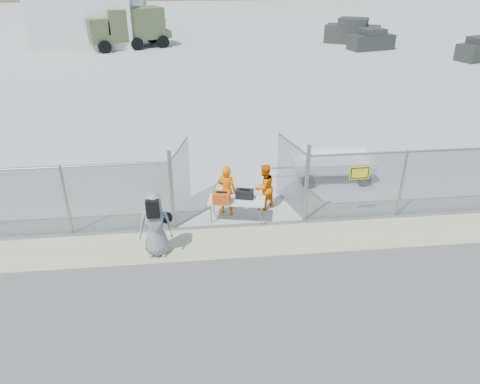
{
  "coord_description": "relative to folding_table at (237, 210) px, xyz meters",
  "views": [
    {
      "loc": [
        -1.34,
        -10.22,
        7.44
      ],
      "look_at": [
        0.0,
        2.0,
        1.1
      ],
      "focal_mm": 35.0,
      "sensor_mm": 36.0,
      "label": 1
    }
  ],
  "objects": [
    {
      "name": "folding_table",
      "position": [
        0.0,
        0.0,
        0.0
      ],
      "size": [
        1.82,
        1.05,
        0.73
      ],
      "primitive_type": null,
      "rotation": [
        0.0,
        0.0,
        -0.21
      ],
      "color": "silver",
      "rests_on": "ground"
    },
    {
      "name": "visitor",
      "position": [
        -2.35,
        -1.55,
        0.56
      ],
      "size": [
        0.92,
        0.62,
        1.84
      ],
      "primitive_type": "imported",
      "rotation": [
        0.0,
        0.0,
        -0.04
      ],
      "color": "gray",
      "rests_on": "ground"
    },
    {
      "name": "dirt_strip",
      "position": [
        0.08,
        -1.23,
        -0.36
      ],
      "size": [
        44.0,
        1.6,
        0.01
      ],
      "primitive_type": "cube",
      "color": "#C2B68A",
      "rests_on": "ground"
    },
    {
      "name": "ground",
      "position": [
        0.08,
        -2.23,
        -0.36
      ],
      "size": [
        160.0,
        160.0,
        0.0
      ],
      "primitive_type": "plane",
      "color": "#4C4C4C"
    },
    {
      "name": "parked_vehicle_near",
      "position": [
        14.2,
        26.94,
        0.48
      ],
      "size": [
        4.01,
        2.5,
        1.68
      ],
      "primitive_type": null,
      "rotation": [
        0.0,
        0.0,
        0.24
      ],
      "color": "#2B2E2B",
      "rests_on": "ground"
    },
    {
      "name": "security_worker_right",
      "position": [
        0.95,
        0.66,
        0.4
      ],
      "size": [
        0.94,
        0.89,
        1.54
      ],
      "primitive_type": "imported",
      "rotation": [
        0.0,
        0.0,
        3.71
      ],
      "color": "#F96500",
      "rests_on": "ground"
    },
    {
      "name": "chain_link_fence",
      "position": [
        0.08,
        -0.23,
        0.74
      ],
      "size": [
        40.0,
        0.2,
        2.2
      ],
      "primitive_type": null,
      "color": "gray",
      "rests_on": "ground"
    },
    {
      "name": "black_duffel",
      "position": [
        0.25,
        0.1,
        0.49
      ],
      "size": [
        0.59,
        0.44,
        0.26
      ],
      "primitive_type": "cube",
      "rotation": [
        0.0,
        0.0,
        -0.26
      ],
      "color": "black",
      "rests_on": "folding_table"
    },
    {
      "name": "orange_bag",
      "position": [
        -0.47,
        -0.12,
        0.52
      ],
      "size": [
        0.58,
        0.44,
        0.32
      ],
      "primitive_type": "cube",
      "rotation": [
        0.0,
        0.0,
        -0.21
      ],
      "color": "#CF4C10",
      "rests_on": "folding_table"
    },
    {
      "name": "utility_trailer",
      "position": [
        3.77,
        2.7,
        0.08
      ],
      "size": [
        3.74,
        2.02,
        0.89
      ],
      "primitive_type": null,
      "rotation": [
        0.0,
        0.0,
        -0.04
      ],
      "color": "silver",
      "rests_on": "ground"
    },
    {
      "name": "tarmac_inside",
      "position": [
        0.08,
        39.77,
        -0.36
      ],
      "size": [
        160.0,
        80.0,
        0.01
      ],
      "primitive_type": "cube",
      "color": "#ACACA8",
      "rests_on": "ground"
    },
    {
      "name": "parked_vehicle_mid",
      "position": [
        13.62,
        30.21,
        0.7
      ],
      "size": [
        5.15,
        4.04,
        2.13
      ],
      "primitive_type": null,
      "rotation": [
        0.0,
        0.0,
        -0.48
      ],
      "color": "#2B2E2B",
      "rests_on": "ground"
    },
    {
      "name": "security_worker_left",
      "position": [
        -0.26,
        0.45,
        0.46
      ],
      "size": [
        0.71,
        0.6,
        1.64
      ],
      "primitive_type": "imported",
      "rotation": [
        0.0,
        0.0,
        2.73
      ],
      "color": "#F96500",
      "rests_on": "ground"
    },
    {
      "name": "military_truck",
      "position": [
        -6.15,
        29.94,
        1.26
      ],
      "size": [
        7.26,
        4.99,
        3.25
      ],
      "primitive_type": null,
      "rotation": [
        0.0,
        0.0,
        0.4
      ],
      "color": "#4D5B36",
      "rests_on": "ground"
    }
  ]
}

